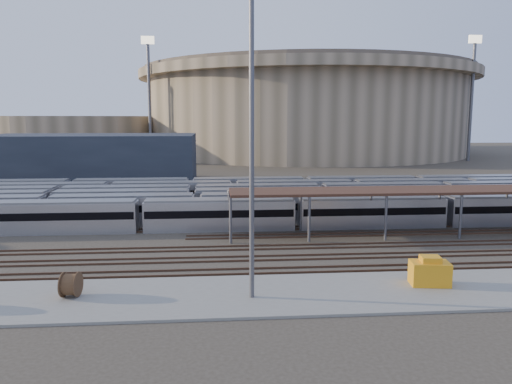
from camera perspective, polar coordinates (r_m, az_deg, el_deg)
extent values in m
plane|color=#383026|center=(53.91, 5.72, -6.02)|extent=(420.00, 420.00, 0.00)
cube|color=gray|center=(38.97, 2.37, -11.59)|extent=(50.00, 9.00, 0.20)
cube|color=silver|center=(61.25, 4.66, -2.52)|extent=(112.00, 2.90, 3.60)
cube|color=silver|center=(66.64, 9.68, -1.72)|extent=(112.00, 2.90, 3.60)
cube|color=silver|center=(70.45, 8.14, -1.13)|extent=(112.00, 2.90, 3.60)
cube|color=silver|center=(74.49, 7.38, -0.59)|extent=(112.00, 2.90, 3.60)
cube|color=silver|center=(77.06, -2.53, -0.23)|extent=(112.00, 2.90, 3.60)
cube|color=silver|center=(82.49, 5.68, 0.32)|extent=(112.00, 2.90, 3.60)
cylinder|color=#57565B|center=(53.78, -2.92, -3.29)|extent=(0.30, 0.30, 5.00)
cylinder|color=#57565B|center=(59.07, -3.09, -2.23)|extent=(0.30, 0.30, 5.00)
cylinder|color=#57565B|center=(54.70, 6.10, -3.13)|extent=(0.30, 0.30, 5.00)
cylinder|color=#57565B|center=(59.91, 5.14, -2.10)|extent=(0.30, 0.30, 5.00)
cylinder|color=#57565B|center=(56.91, 14.62, -2.90)|extent=(0.30, 0.30, 5.00)
cylinder|color=#57565B|center=(61.94, 12.98, -1.93)|extent=(0.30, 0.30, 5.00)
cylinder|color=#57565B|center=(60.27, 22.35, -2.64)|extent=(0.30, 0.30, 5.00)
cylinder|color=#57565B|center=(65.04, 20.20, -1.75)|extent=(0.30, 0.30, 5.00)
cylinder|color=#57565B|center=(69.07, 26.67, -1.56)|extent=(0.30, 0.30, 5.00)
cube|color=#3D1E19|center=(64.22, 24.80, 0.26)|extent=(60.00, 6.00, 0.30)
cube|color=#4C3323|center=(52.23, 6.06, -6.40)|extent=(170.00, 0.12, 0.18)
cube|color=#4C3323|center=(53.65, 5.77, -6.00)|extent=(170.00, 0.12, 0.18)
cube|color=#4C3323|center=(48.45, 6.95, -7.61)|extent=(170.00, 0.12, 0.18)
cube|color=#4C3323|center=(49.86, 6.60, -7.14)|extent=(170.00, 0.12, 0.18)
cube|color=#4C3323|center=(44.70, 7.98, -9.01)|extent=(170.00, 0.12, 0.18)
cube|color=#4C3323|center=(46.10, 7.57, -8.46)|extent=(170.00, 0.12, 0.18)
cylinder|color=#9C866A|center=(194.42, 5.64, 8.61)|extent=(116.00, 116.00, 28.00)
cylinder|color=#9C866A|center=(195.07, 5.70, 13.17)|extent=(124.00, 124.00, 3.00)
cylinder|color=brown|center=(195.27, 5.71, 13.82)|extent=(120.00, 120.00, 1.50)
cylinder|color=#9C866A|center=(188.32, -20.32, 6.00)|extent=(56.00, 56.00, 14.00)
cube|color=#1E232D|center=(109.66, -18.11, 3.64)|extent=(42.00, 20.00, 10.00)
cylinder|color=#57565B|center=(162.68, -12.07, 9.90)|extent=(1.00, 1.00, 36.00)
cube|color=#FFF2CC|center=(164.34, -12.28, 16.61)|extent=(4.00, 0.60, 2.40)
cylinder|color=#57565B|center=(171.01, 23.38, 9.33)|extent=(1.00, 1.00, 36.00)
cube|color=#FFF2CC|center=(172.59, 23.77, 15.70)|extent=(4.00, 0.60, 2.40)
cylinder|color=#57565B|center=(211.37, -4.85, 9.69)|extent=(1.00, 1.00, 36.00)
cube|color=#FFF2CC|center=(212.65, -4.92, 14.87)|extent=(4.00, 0.60, 2.40)
cylinder|color=brown|center=(40.27, -20.40, -9.88)|extent=(1.29, 2.02, 1.90)
cylinder|color=#57565B|center=(35.77, -0.50, 4.90)|extent=(0.36, 0.36, 22.07)
cube|color=orange|center=(42.76, 19.23, -8.76)|extent=(3.23, 2.26, 1.88)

